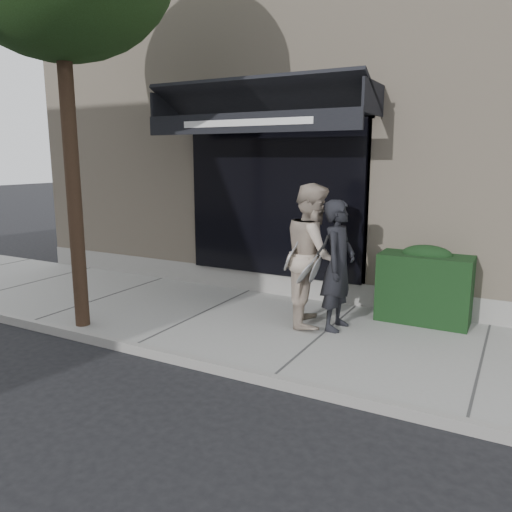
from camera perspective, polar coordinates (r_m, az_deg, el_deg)
The scene contains 7 objects.
ground at distance 7.05m, azimuth 7.63°, elevation -9.70°, with size 80.00×80.00×0.00m, color black.
sidewalk at distance 7.02m, azimuth 7.64°, elevation -9.24°, with size 20.00×3.00×0.12m, color gray.
curb at distance 5.71m, azimuth 1.91°, elevation -14.04°, with size 20.00×0.10×0.14m, color gray.
building_facade at distance 11.37m, azimuth 17.10°, elevation 11.91°, with size 14.30×8.04×5.64m.
hedge at distance 7.74m, azimuth 18.74°, elevation -3.18°, with size 1.30×0.70×1.14m.
pedestrian_front at distance 7.00m, azimuth 9.35°, elevation -1.08°, with size 0.66×0.86×1.82m.
pedestrian_back at distance 7.16m, azimuth 6.53°, elevation 0.14°, with size 1.08×1.20×2.03m.
Camera 1 is at (2.29, -6.17, 2.50)m, focal length 35.00 mm.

